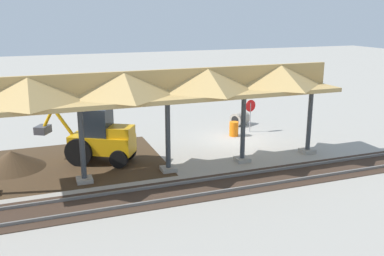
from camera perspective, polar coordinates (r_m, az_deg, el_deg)
The scene contains 9 objects.
ground_plane at distance 25.77m, azimuth 5.86°, elevation -1.61°, with size 120.00×120.00×0.00m, color #9E998E.
dirt_work_zone at distance 22.52m, azimuth -17.33°, elevation -4.71°, with size 10.32×7.00×0.01m, color #42301E.
platform_canopy at distance 19.65m, azimuth -3.34°, elevation 5.71°, with size 17.04×3.20×4.90m.
rail_tracks at distance 20.75m, azimuth 13.36°, elevation -6.05°, with size 60.00×2.58×0.15m.
stop_sign at distance 27.29m, azimuth 7.80°, elevation 2.51°, with size 0.75×0.16×2.09m.
backhoe at distance 22.05m, azimuth -12.27°, elevation -1.32°, with size 4.94×3.58×2.82m.
dirt_mound at distance 22.87m, azimuth -22.79°, elevation -4.93°, with size 6.38×6.38×1.75m, color #42301E.
concrete_pipe at distance 29.11m, azimuth 6.39°, elevation 1.23°, with size 1.43×1.32×0.89m.
traffic_barrel at distance 26.49m, azimuth 5.60°, elevation -0.12°, with size 0.56×0.56×0.90m, color orange.
Camera 1 is at (11.05, 22.08, 7.37)m, focal length 40.00 mm.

